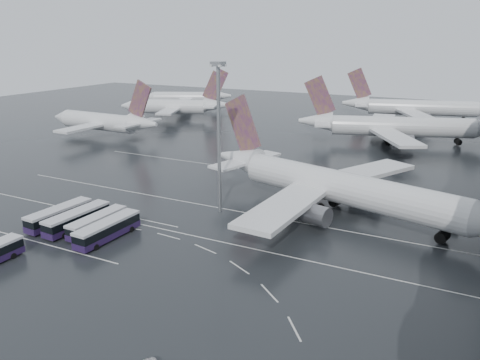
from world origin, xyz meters
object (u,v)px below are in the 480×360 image
at_px(bus_row_near_b, 77,219).
at_px(gse_cart_belly_d, 453,227).
at_px(airliner_gate_c, 413,108).
at_px(gse_cart_belly_b, 402,206).
at_px(jet_remote_far, 188,98).
at_px(gse_cart_belly_c, 305,202).
at_px(jet_remote_mid, 177,107).
at_px(bus_row_near_a, 59,215).
at_px(bus_row_near_c, 97,223).
at_px(jet_remote_west, 105,122).
at_px(airliner_gate_b, 391,127).
at_px(gse_cart_belly_e, 353,188).
at_px(bus_row_near_d, 108,229).
at_px(floodlight_mast, 219,120).
at_px(airliner_main, 333,186).

distance_m(bus_row_near_b, gse_cart_belly_d, 66.83).
relative_size(airliner_gate_c, gse_cart_belly_b, 27.15).
xyz_separation_m(jet_remote_far, gse_cart_belly_b, (113.46, -97.40, -4.24)).
distance_m(bus_row_near_b, gse_cart_belly_c, 44.22).
xyz_separation_m(jet_remote_mid, bus_row_near_a, (45.59, -104.67, -3.37)).
xyz_separation_m(airliner_gate_c, jet_remote_mid, (-87.82, -39.91, -0.09)).
xyz_separation_m(jet_remote_mid, jet_remote_far, (-13.27, 29.38, -0.32)).
relative_size(bus_row_near_a, gse_cart_belly_c, 6.91).
relative_size(jet_remote_far, bus_row_near_c, 3.32).
relative_size(jet_remote_mid, gse_cart_belly_d, 20.29).
bearing_deg(bus_row_near_b, jet_remote_west, 41.59).
distance_m(airliner_gate_b, gse_cart_belly_e, 53.63).
bearing_deg(bus_row_near_d, gse_cart_belly_d, -57.37).
bearing_deg(airliner_gate_c, gse_cart_belly_d, -93.55).
xyz_separation_m(floodlight_mast, gse_cart_belly_c, (13.77, 11.14, -17.46)).
xyz_separation_m(airliner_gate_b, gse_cart_belly_b, (12.86, -60.53, -4.73)).
height_order(gse_cart_belly_b, gse_cart_belly_d, gse_cart_belly_d).
height_order(bus_row_near_a, bus_row_near_c, bus_row_near_a).
height_order(bus_row_near_c, gse_cart_belly_b, bus_row_near_c).
xyz_separation_m(airliner_main, bus_row_near_c, (-33.97, -27.94, -3.60)).
bearing_deg(jet_remote_far, airliner_gate_b, 134.65).
xyz_separation_m(bus_row_near_d, gse_cart_belly_b, (42.15, 37.71, -1.19)).
bearing_deg(floodlight_mast, gse_cart_belly_c, 38.97).
bearing_deg(gse_cart_belly_c, jet_remote_far, 132.61).
relative_size(jet_remote_mid, bus_row_near_b, 3.34).
xyz_separation_m(airliner_gate_c, bus_row_near_b, (-37.87, -144.55, -3.44)).
height_order(bus_row_near_d, gse_cart_belly_d, bus_row_near_d).
relative_size(airliner_main, gse_cart_belly_b, 28.57).
bearing_deg(bus_row_near_c, gse_cart_belly_c, -41.72).
distance_m(airliner_gate_b, floodlight_mast, 81.30).
distance_m(floodlight_mast, gse_cart_belly_b, 40.24).
bearing_deg(gse_cart_belly_d, gse_cart_belly_c, 178.73).
bearing_deg(bus_row_near_b, airliner_gate_c, -11.93).
distance_m(bus_row_near_d, gse_cart_belly_d, 60.24).
xyz_separation_m(jet_remote_far, bus_row_near_d, (71.31, -135.11, -3.05)).
bearing_deg(bus_row_near_c, airliner_main, -49.01).
relative_size(jet_remote_west, gse_cart_belly_d, 20.83).
distance_m(gse_cart_belly_c, gse_cart_belly_e, 14.95).
height_order(airliner_main, gse_cart_belly_b, airliner_main).
bearing_deg(bus_row_near_a, gse_cart_belly_e, -41.30).
height_order(bus_row_near_b, floodlight_mast, floodlight_mast).
bearing_deg(bus_row_near_b, floodlight_mast, -41.29).
relative_size(floodlight_mast, gse_cart_belly_b, 13.35).
relative_size(jet_remote_west, bus_row_near_b, 3.42).
distance_m(jet_remote_mid, gse_cart_belly_e, 107.62).
bearing_deg(jet_remote_west, jet_remote_far, -78.55).
height_order(bus_row_near_d, gse_cart_belly_e, bus_row_near_d).
bearing_deg(bus_row_near_c, bus_row_near_b, 98.54).
height_order(airliner_gate_c, jet_remote_west, airliner_gate_c).
relative_size(bus_row_near_a, bus_row_near_d, 1.00).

